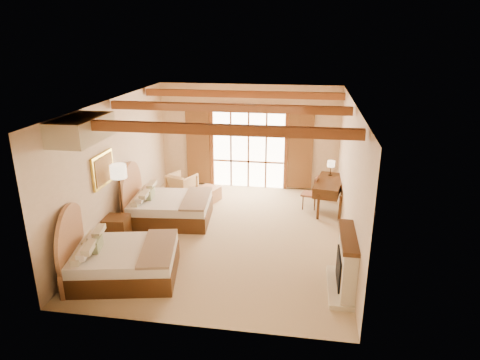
% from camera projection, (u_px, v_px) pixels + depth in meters
% --- Properties ---
extents(floor, '(7.00, 7.00, 0.00)m').
position_uv_depth(floor, '(229.00, 234.00, 10.43)').
color(floor, beige).
rests_on(floor, ground).
extents(wall_back, '(5.50, 0.00, 5.50)m').
position_uv_depth(wall_back, '(249.00, 137.00, 13.17)').
color(wall_back, beige).
rests_on(wall_back, ground).
extents(wall_left, '(0.00, 7.00, 7.00)m').
position_uv_depth(wall_left, '(116.00, 166.00, 10.31)').
color(wall_left, beige).
rests_on(wall_left, ground).
extents(wall_right, '(0.00, 7.00, 7.00)m').
position_uv_depth(wall_right, '(350.00, 178.00, 9.50)').
color(wall_right, beige).
rests_on(wall_right, ground).
extents(ceiling, '(7.00, 7.00, 0.00)m').
position_uv_depth(ceiling, '(227.00, 102.00, 9.38)').
color(ceiling, '#AE743B').
rests_on(ceiling, ground).
extents(ceiling_beams, '(5.39, 4.60, 0.18)m').
position_uv_depth(ceiling_beams, '(228.00, 108.00, 9.42)').
color(ceiling_beams, brown).
rests_on(ceiling_beams, ceiling).
extents(french_doors, '(3.95, 0.08, 2.60)m').
position_uv_depth(french_doors, '(248.00, 148.00, 13.23)').
color(french_doors, white).
rests_on(french_doors, ground).
extents(fireplace, '(0.46, 1.40, 1.16)m').
position_uv_depth(fireplace, '(345.00, 266.00, 8.01)').
color(fireplace, beige).
rests_on(fireplace, ground).
extents(painting, '(0.06, 0.95, 0.75)m').
position_uv_depth(painting, '(103.00, 170.00, 9.55)').
color(painting, yellow).
rests_on(painting, wall_left).
extents(canopy_valance, '(0.70, 1.40, 0.45)m').
position_uv_depth(canopy_valance, '(81.00, 129.00, 7.95)').
color(canopy_valance, beige).
rests_on(canopy_valance, ceiling).
extents(bed_near, '(2.35, 1.93, 1.36)m').
position_uv_depth(bed_near, '(116.00, 258.00, 8.51)').
color(bed_near, '#4A2913').
rests_on(bed_near, floor).
extents(bed_far, '(2.21, 1.75, 1.36)m').
position_uv_depth(bed_far, '(164.00, 205.00, 11.06)').
color(bed_far, '#4A2913').
rests_on(bed_far, floor).
extents(nightstand, '(0.57, 0.57, 0.63)m').
position_uv_depth(nightstand, '(117.00, 230.00, 9.93)').
color(nightstand, '#4A2913').
rests_on(nightstand, floor).
extents(floor_lamp, '(0.38, 0.38, 1.78)m').
position_uv_depth(floor_lamp, '(119.00, 176.00, 9.90)').
color(floor_lamp, '#352415').
rests_on(floor_lamp, floor).
extents(armchair, '(0.95, 0.96, 0.68)m').
position_uv_depth(armchair, '(182.00, 184.00, 12.81)').
color(armchair, tan).
rests_on(armchair, floor).
extents(ottoman, '(0.70, 0.70, 0.40)m').
position_uv_depth(ottoman, '(209.00, 194.00, 12.45)').
color(ottoman, tan).
rests_on(ottoman, floor).
extents(desk, '(0.94, 1.65, 0.84)m').
position_uv_depth(desk, '(328.00, 194.00, 11.74)').
color(desk, '#4A2913').
rests_on(desk, floor).
extents(desk_chair, '(0.49, 0.48, 0.92)m').
position_uv_depth(desk_chair, '(310.00, 198.00, 11.88)').
color(desk_chair, '#9A6244').
rests_on(desk_chair, floor).
extents(desk_lamp, '(0.21, 0.21, 0.42)m').
position_uv_depth(desk_lamp, '(331.00, 164.00, 11.95)').
color(desk_lamp, '#352415').
rests_on(desk_lamp, desk).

